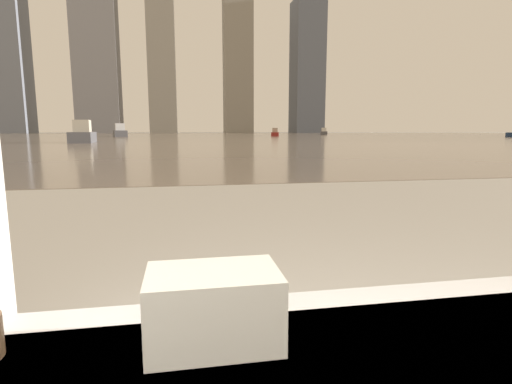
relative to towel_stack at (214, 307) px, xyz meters
name	(u,v)px	position (x,y,z in m)	size (l,w,h in m)	color
towel_stack	(214,307)	(0.00, 0.00, 0.00)	(0.28, 0.18, 0.16)	silver
harbor_water	(185,136)	(0.29, 61.21, -0.60)	(180.00, 110.00, 0.01)	gray
harbor_boat_0	(275,133)	(13.84, 58.89, -0.16)	(1.88, 3.45, 1.23)	maroon
harbor_boat_1	(83,135)	(-7.47, 31.57, 0.00)	(2.01, 4.65, 1.69)	#4C4C51
harbor_boat_3	(324,132)	(27.03, 73.78, -0.12)	(2.28, 3.78, 1.34)	#4C4C51
harbor_boat_4	(120,132)	(-8.66, 58.43, 0.05)	(2.64, 5.14, 1.84)	#4C4C51
skyline_tower_0	(7,45)	(-44.12, 117.21, 22.05)	(8.73, 9.27, 45.31)	slate
skyline_tower_1	(95,38)	(-22.31, 117.21, 24.75)	(11.44, 7.82, 50.71)	slate
skyline_tower_4	(307,68)	(37.06, 117.21, 18.52)	(8.52, 9.55, 38.25)	#4C515B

